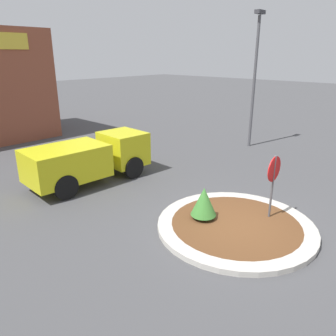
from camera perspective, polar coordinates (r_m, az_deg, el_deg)
ground_plane at (r=10.84m, az=11.63°, el=-10.18°), size 120.00×120.00×0.00m
traffic_island at (r=10.80m, az=11.66°, el=-9.79°), size 4.97×4.97×0.17m
stop_sign at (r=10.88m, az=17.88°, el=-1.38°), size 0.83×0.07×2.27m
island_shrub at (r=10.65m, az=6.26°, el=-5.80°), size 0.83×0.83×1.07m
utility_truck at (r=14.27m, az=-13.60°, el=1.71°), size 5.36×2.31×1.90m
light_pole at (r=19.80m, az=14.91°, el=15.88°), size 0.70×0.30×7.47m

